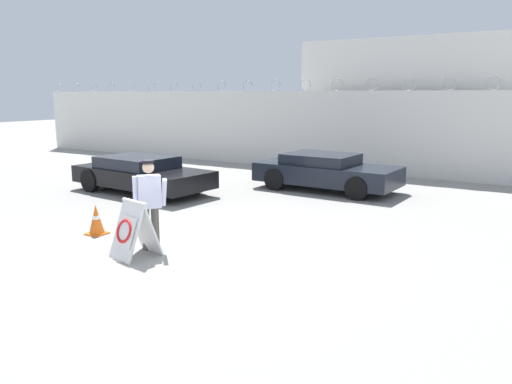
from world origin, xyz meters
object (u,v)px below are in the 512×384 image
(barricade_sign, at_px, (133,229))
(security_guard, at_px, (150,200))
(parked_car_front_coupe, at_px, (141,174))
(parked_car_rear_sedan, at_px, (326,171))
(traffic_cone_near, at_px, (96,220))

(barricade_sign, xyz_separation_m, security_guard, (-0.05, 0.53, 0.44))
(barricade_sign, distance_m, parked_car_front_coupe, 6.30)
(parked_car_rear_sedan, bearing_deg, traffic_cone_near, -104.42)
(barricade_sign, distance_m, parked_car_rear_sedan, 7.93)
(traffic_cone_near, relative_size, parked_car_front_coupe, 0.14)
(security_guard, bearing_deg, barricade_sign, -135.52)
(security_guard, height_order, parked_car_front_coupe, security_guard)
(barricade_sign, bearing_deg, parked_car_front_coupe, 145.31)
(parked_car_front_coupe, bearing_deg, traffic_cone_near, -52.73)
(traffic_cone_near, bearing_deg, parked_car_front_coupe, 121.98)
(security_guard, height_order, parked_car_rear_sedan, security_guard)
(traffic_cone_near, distance_m, parked_car_rear_sedan, 7.56)
(parked_car_front_coupe, xyz_separation_m, parked_car_rear_sedan, (4.67, 3.27, 0.01))
(security_guard, relative_size, traffic_cone_near, 2.69)
(barricade_sign, xyz_separation_m, parked_car_front_coupe, (-4.25, 4.65, 0.05))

